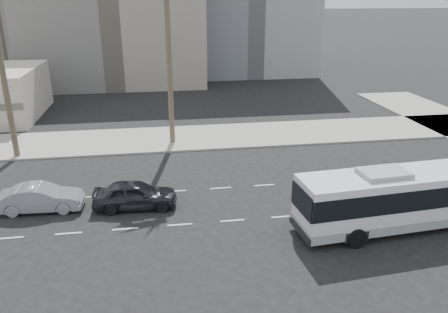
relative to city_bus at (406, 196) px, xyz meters
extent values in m
plane|color=black|center=(-6.20, 2.11, -1.84)|extent=(700.00, 700.00, 0.00)
cube|color=gray|center=(-6.20, 17.61, -1.77)|extent=(120.00, 7.00, 0.15)
cube|color=slate|center=(-18.20, 47.11, 7.16)|extent=(24.00, 18.00, 18.00)
cube|color=silver|center=(0.00, 0.00, 0.04)|extent=(12.31, 3.62, 2.72)
cube|color=black|center=(0.00, 0.00, 0.41)|extent=(12.38, 3.68, 1.15)
cube|color=gray|center=(0.00, 0.00, -1.16)|extent=(12.33, 3.66, 0.52)
cube|color=gray|center=(-1.57, 0.00, 1.51)|extent=(2.64, 1.87, 0.31)
cylinder|color=black|center=(-3.56, -1.34, -1.32)|extent=(1.05, 0.31, 1.05)
cylinder|color=black|center=(-3.56, 1.34, -1.32)|extent=(1.05, 0.31, 1.05)
imported|color=#222329|center=(-14.70, 4.69, -0.99)|extent=(2.22, 5.06, 1.69)
imported|color=gray|center=(-20.20, 5.19, -1.04)|extent=(1.86, 4.91, 1.60)
cylinder|color=brown|center=(-11.90, 16.43, 6.27)|extent=(0.45, 0.45, 16.22)
camera|label=1|loc=(-13.15, -19.63, 10.35)|focal=35.07mm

